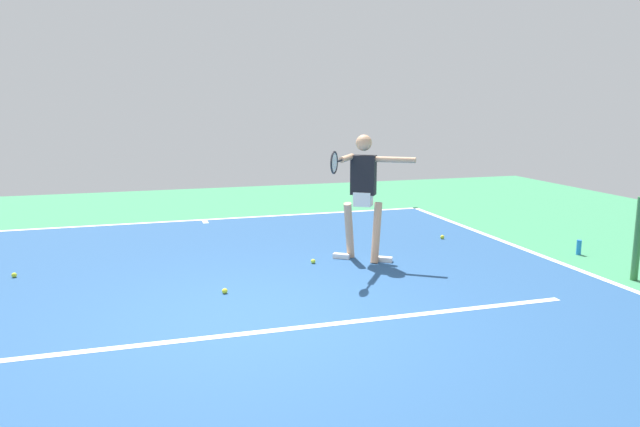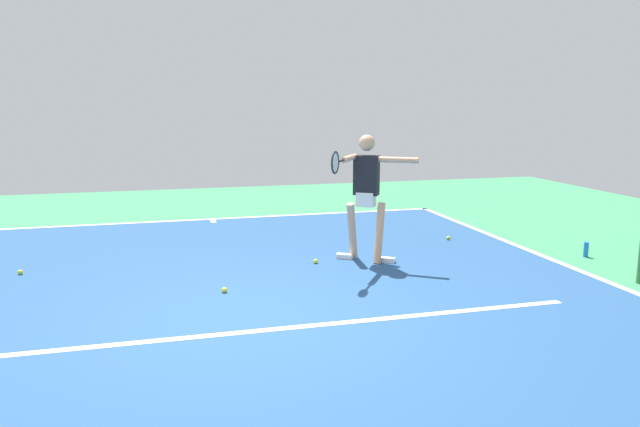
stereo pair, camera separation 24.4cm
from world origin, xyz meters
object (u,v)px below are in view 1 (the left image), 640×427
object	(u,v)px
net_post	(638,239)
tennis_player	(363,189)
tennis_ball_near_player	(313,261)
tennis_ball_centre_court	(14,275)
water_bottle	(579,247)
tennis_ball_near_service_line	(442,237)
tennis_ball_by_baseline	(225,291)

from	to	relation	value
net_post	tennis_player	bearing A→B (deg)	-32.41
tennis_ball_near_player	tennis_ball_centre_court	world-z (taller)	same
water_bottle	tennis_ball_centre_court	bearing A→B (deg)	-8.19
tennis_ball_near_service_line	tennis_player	bearing A→B (deg)	27.25
tennis_ball_centre_court	tennis_ball_near_player	bearing A→B (deg)	173.22
tennis_ball_by_baseline	tennis_ball_centre_court	distance (m)	2.90
tennis_ball_by_baseline	water_bottle	bearing A→B (deg)	-176.43
net_post	tennis_ball_near_player	world-z (taller)	net_post
tennis_ball_by_baseline	tennis_ball_near_player	bearing A→B (deg)	-144.27
water_bottle	tennis_ball_near_player	bearing A→B (deg)	-9.57
tennis_player	tennis_ball_centre_court	distance (m)	4.73
tennis_ball_by_baseline	tennis_ball_near_player	world-z (taller)	same
tennis_ball_centre_court	water_bottle	bearing A→B (deg)	171.81
tennis_ball_near_player	net_post	bearing A→B (deg)	152.20
tennis_player	tennis_ball_near_player	xyz separation A→B (m)	(0.71, -0.06, -1.00)
tennis_ball_near_service_line	water_bottle	distance (m)	2.09
tennis_player	water_bottle	xyz separation A→B (m)	(-3.20, 0.60, -0.93)
tennis_player	water_bottle	distance (m)	3.38
tennis_ball_near_player	tennis_ball_near_service_line	bearing A→B (deg)	-161.01
tennis_ball_near_service_line	water_bottle	xyz separation A→B (m)	(-1.44, 1.51, 0.08)
net_post	water_bottle	world-z (taller)	net_post
tennis_ball_by_baseline	water_bottle	xyz separation A→B (m)	(-5.29, -0.33, 0.08)
tennis_ball_near_service_line	tennis_ball_near_player	bearing A→B (deg)	18.99
tennis_ball_by_baseline	tennis_ball_near_player	distance (m)	1.70
tennis_player	tennis_ball_by_baseline	xyz separation A→B (m)	(2.09, 0.93, -1.00)
tennis_player	water_bottle	bearing A→B (deg)	-156.71
net_post	tennis_ball_centre_court	world-z (taller)	net_post
net_post	tennis_ball_near_player	distance (m)	4.20
net_post	tennis_ball_centre_court	xyz separation A→B (m)	(7.57, -2.41, -0.50)
tennis_ball_by_baseline	tennis_ball_near_service_line	size ratio (longest dim) A/B	1.00
net_post	water_bottle	distance (m)	1.37
tennis_ball_centre_court	tennis_ball_near_service_line	xyz separation A→B (m)	(-6.36, -0.39, 0.00)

